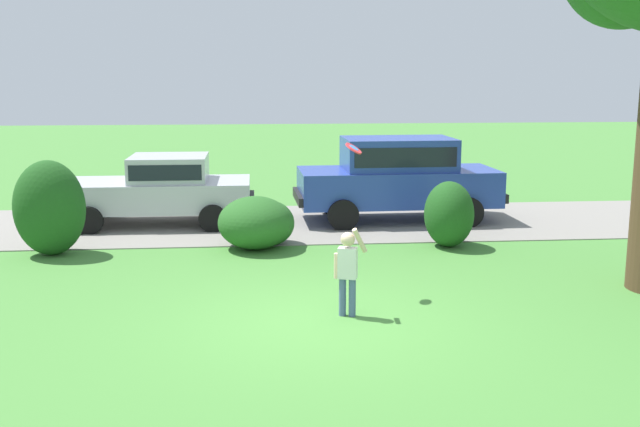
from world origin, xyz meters
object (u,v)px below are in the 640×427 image
parked_sedan (160,187)px  frisbee (354,148)px  child_thrower (348,267)px  parked_suv (398,175)px

parked_sedan → frisbee: size_ratio=15.61×
child_thrower → frisbee: size_ratio=4.56×
parked_sedan → child_thrower: size_ratio=3.42×
parked_sedan → frisbee: bearing=-57.5°
child_thrower → frisbee: 1.92m
parked_sedan → parked_suv: 5.40m
parked_suv → frisbee: (-1.78, -5.63, 1.18)m
parked_sedan → child_thrower: 7.59m
parked_sedan → frisbee: 6.86m
child_thrower → frisbee: (0.22, 1.12, 1.54)m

